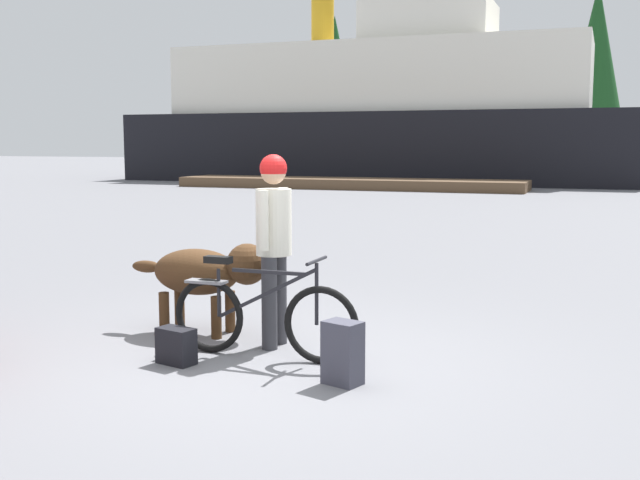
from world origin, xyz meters
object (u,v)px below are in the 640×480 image
Objects in this scene: person_cyclist at (274,232)px; handbag_pannier at (176,346)px; bicycle at (262,316)px; ferry_boat at (381,116)px; dog at (206,272)px; backpack at (343,353)px.

person_cyclist reaches higher than handbag_pannier.
ferry_boat is (-7.62, 30.34, 2.74)m from bicycle.
dog reaches higher than backpack.
backpack is (0.94, -0.84, -0.80)m from person_cyclist.
person_cyclist is 30.96m from ferry_boat.
bicycle is 1.17× the size of dog.
handbag_pannier is 0.01× the size of ferry_boat.
dog is at bearing 104.55° from handbag_pannier.
ferry_boat is (-7.03, 30.76, 2.95)m from handbag_pannier.
backpack is 0.02× the size of ferry_boat.
person_cyclist reaches higher than bicycle.
bicycle is 1.07m from dog.
bicycle reaches higher than handbag_pannier.
bicycle is 0.07× the size of ferry_boat.
handbag_pannier is (-1.48, 0.03, -0.09)m from backpack.
ferry_boat is (-8.51, 30.79, 2.86)m from backpack.
bicycle is at bearing -75.90° from ferry_boat.
backpack is 1.53× the size of handbag_pannier.
ferry_boat reaches higher than backpack.
bicycle is 3.50× the size of backpack.
handbag_pannier is at bearing -123.85° from person_cyclist.
dog is 30.61m from ferry_boat.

